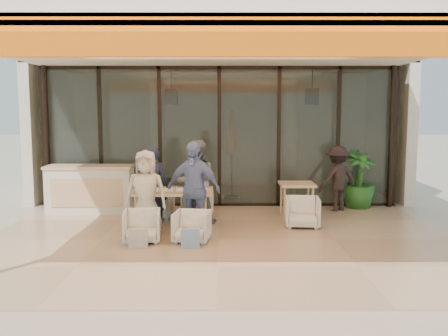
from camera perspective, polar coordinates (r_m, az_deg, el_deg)
The scene contains 21 objects.
ground at distance 8.63m, azimuth -0.66°, elevation -8.32°, with size 70.00×70.00×0.00m, color #C6B293.
terrace_floor at distance 8.63m, azimuth -0.66°, elevation -8.29°, with size 8.00×6.00×0.01m, color tan.
terrace_structure at distance 8.13m, azimuth -0.70°, elevation 13.86°, with size 8.00×6.00×3.40m.
glass_storefront at distance 11.35m, azimuth -0.53°, elevation 3.51°, with size 8.08×0.10×3.20m.
interior_block at distance 13.64m, azimuth -0.44°, elevation 6.72°, with size 9.05×3.62×3.52m.
host_counter at distance 11.14m, azimuth -15.05°, elevation -2.32°, with size 1.85×0.65×1.04m.
dining_table at distance 9.36m, azimuth -5.96°, elevation -2.86°, with size 1.50×0.90×0.93m.
chair_far_left at distance 10.39m, azimuth -7.69°, elevation -3.91°, with size 0.64×0.60×0.66m, color white.
chair_far_right at distance 10.32m, azimuth -3.05°, elevation -4.03°, with size 0.61×0.57×0.63m, color white.
chair_near_left at distance 8.56m, azimuth -9.36°, elevation -6.40°, with size 0.60×0.56×0.62m, color white.
chair_near_right at distance 8.47m, azimuth -3.70°, elevation -6.54°, with size 0.58×0.55×0.60m, color white.
diner_navy at distance 9.83m, azimuth -8.11°, elevation -1.98°, with size 0.56×0.36×1.52m, color #181E36.
diner_grey at distance 9.74m, azimuth -3.22°, elevation -1.61°, with size 0.80×0.63×1.66m, color slate.
diner_cream at distance 8.95m, azimuth -8.90°, elevation -2.84°, with size 0.75×0.49×1.53m, color beige.
diner_periwinkle at distance 8.85m, azimuth -3.53°, elevation -2.38°, with size 0.98×0.41×1.68m, color #677FAC.
tote_bag_cream at distance 8.21m, azimuth -9.79°, elevation -7.99°, with size 0.30×0.10×0.34m, color silver.
tote_bag_blue at distance 8.11m, azimuth -3.87°, elevation -8.08°, with size 0.30×0.10×0.34m, color #99BFD8.
side_table at distance 10.28m, azimuth 8.32°, elevation -2.29°, with size 0.70×0.70×0.74m.
side_chair at distance 9.61m, azimuth 8.95°, elevation -4.84°, with size 0.63×0.59×0.65m, color white.
standing_woman at distance 11.18m, azimuth 12.84°, elevation -1.20°, with size 0.94×0.54×1.45m, color black.
potted_palm at distance 11.64m, azimuth 15.11°, elevation -1.28°, with size 0.74×0.74×1.33m, color #1E5919.
Camera 1 is at (0.08, -8.33, 2.25)m, focal length 40.00 mm.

